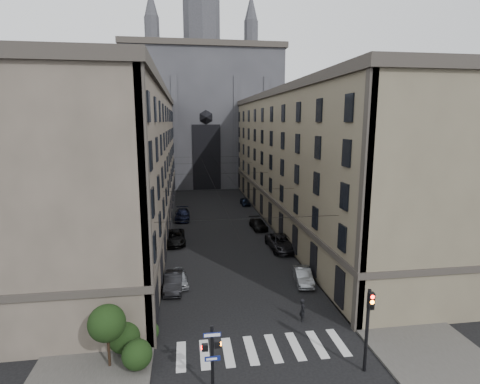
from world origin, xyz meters
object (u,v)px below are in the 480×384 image
car_left_far (182,215)px  pedestrian (303,310)px  pedestrian_signal_left (212,354)px  car_right_midnear (281,243)px  gothic_tower (203,108)px  car_left_midfar (174,237)px  car_right_near (303,276)px  car_right_far (245,202)px  traffic_light_right (368,321)px  car_left_midnear (174,282)px  car_left_near (179,278)px  car_right_midfar (258,224)px

car_left_far → pedestrian: bearing=-73.1°
pedestrian_signal_left → car_right_midnear: (9.67, 22.17, -1.50)m
gothic_tower → car_left_midfar: 50.60m
car_right_near → car_right_far: bearing=97.1°
traffic_light_right → car_left_midnear: 17.49m
pedestrian_signal_left → car_left_midfar: 26.40m
car_left_midfar → car_right_near: 17.86m
pedestrian → car_left_midfar: bearing=30.1°
car_left_near → car_right_midfar: size_ratio=0.83×
traffic_light_right → car_left_near: bearing=128.6°
car_right_far → car_left_near: bearing=-110.5°
gothic_tower → car_left_far: size_ratio=10.87×
pedestrian_signal_left → car_right_near: 16.04m
car_right_midnear → car_right_midfar: (-1.00, 8.76, -0.16)m
car_left_midfar → car_right_near: car_left_midfar is taller
pedestrian_signal_left → car_left_midnear: (-2.44, 13.30, -1.59)m
car_left_midfar → pedestrian: pedestrian is taller
car_right_midnear → pedestrian: size_ratio=3.34×
car_left_midnear → car_right_far: (11.70, 32.66, -0.10)m
car_left_near → car_left_far: bearing=81.9°
pedestrian_signal_left → car_left_midfar: size_ratio=0.71×
car_right_near → pedestrian: bearing=-101.0°
pedestrian_signal_left → pedestrian: 9.80m
car_left_midfar → car_right_far: bearing=56.7°
car_left_near → car_left_midnear: car_left_midnear is taller
car_right_midnear → gothic_tower: bearing=95.0°
car_left_far → car_right_midnear: car_right_midnear is taller
gothic_tower → car_right_far: gothic_tower is taller
car_left_near → car_left_midfar: car_left_midfar is taller
car_right_midfar → pedestrian: 24.47m
gothic_tower → car_left_midnear: 62.81m
gothic_tower → car_left_near: (-5.50, -59.12, -17.15)m
traffic_light_right → pedestrian: bearing=107.6°
car_right_near → car_right_far: 32.99m
car_left_midnear → pedestrian: size_ratio=2.50×
car_left_near → car_right_midnear: (11.65, 7.84, 0.17)m
car_left_near → car_right_midfar: 19.72m
car_right_midfar → car_left_midnear: bearing=-126.1°
car_left_midnear → car_left_midfar: size_ratio=0.79×
car_left_near → pedestrian_signal_left: bearing=-89.6°
pedestrian_signal_left → traffic_light_right: bearing=2.6°
traffic_light_right → car_right_midfar: (-0.45, 30.51, -2.63)m
car_left_midfar → traffic_light_right: bearing=-67.6°
car_left_near → car_right_far: car_left_near is taller
pedestrian_signal_left → car_right_far: (9.26, 45.96, -1.69)m
pedestrian_signal_left → car_left_far: 37.49m
gothic_tower → car_right_midnear: size_ratio=9.78×
traffic_light_right → car_left_far: traffic_light_right is taller
car_left_far → car_left_midnear: bearing=-90.9°
car_right_midnear → car_right_midfar: car_right_midnear is taller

